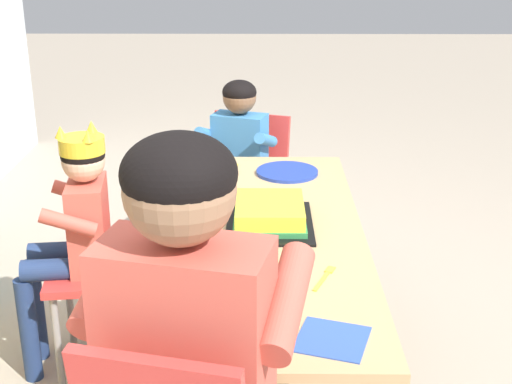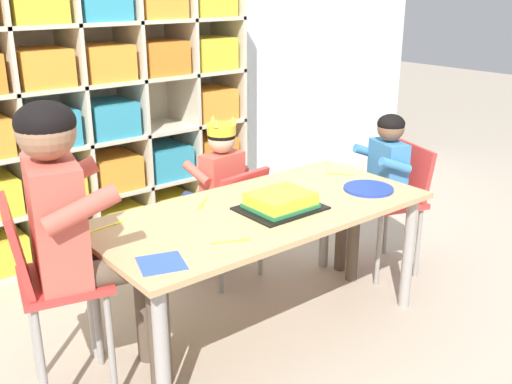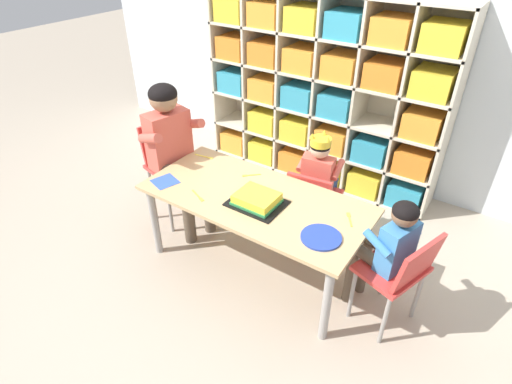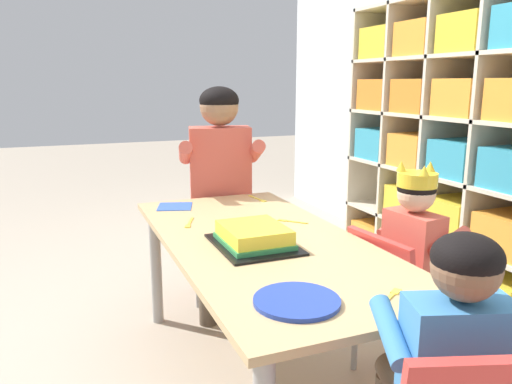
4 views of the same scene
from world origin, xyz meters
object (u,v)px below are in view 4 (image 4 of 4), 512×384
classroom_chair_adult_side (220,206)px  guest_at_table_side (445,362)px  classroom_chair_blue (398,291)px  fork_beside_plate_stack (291,221)px  fork_by_napkin (391,296)px  birthday_cake_on_tray (254,237)px  fork_scattered_mid_table (258,199)px  paper_plate_stack (297,301)px  child_with_crown (421,247)px  adult_helper_seated (221,171)px  fork_near_child_seat (189,223)px  activity_table (263,258)px

classroom_chair_adult_side → guest_at_table_side: guest_at_table_side is taller
classroom_chair_blue → fork_beside_plate_stack: bearing=31.4°
fork_by_napkin → birthday_cake_on_tray: bearing=-103.8°
birthday_cake_on_tray → fork_scattered_mid_table: size_ratio=2.22×
paper_plate_stack → fork_beside_plate_stack: (-0.68, 0.31, -0.00)m
child_with_crown → fork_beside_plate_stack: child_with_crown is taller
paper_plate_stack → guest_at_table_side: bearing=32.5°
classroom_chair_blue → child_with_crown: 0.18m
adult_helper_seated → fork_by_napkin: adult_helper_seated is taller
classroom_chair_blue → fork_near_child_seat: size_ratio=4.35×
fork_by_napkin → activity_table: bearing=-110.5°
fork_by_napkin → fork_beside_plate_stack: bearing=-127.8°
activity_table → fork_near_child_seat: fork_near_child_seat is taller
birthday_cake_on_tray → fork_by_napkin: size_ratio=2.79×
activity_table → fork_beside_plate_stack: (-0.17, 0.19, 0.07)m
guest_at_table_side → fork_beside_plate_stack: 0.99m
classroom_chair_adult_side → fork_by_napkin: classroom_chair_adult_side is taller
activity_table → classroom_chair_blue: classroom_chair_blue is taller
fork_scattered_mid_table → birthday_cake_on_tray: bearing=148.5°
classroom_chair_blue → fork_by_napkin: 0.56m
activity_table → paper_plate_stack: bearing=-13.5°
activity_table → birthday_cake_on_tray: bearing=-47.7°
classroom_chair_blue → paper_plate_stack: (0.33, -0.58, 0.21)m
paper_plate_stack → fork_near_child_seat: paper_plate_stack is taller
fork_beside_plate_stack → fork_scattered_mid_table: bearing=133.6°
child_with_crown → paper_plate_stack: 0.77m
fork_scattered_mid_table → fork_near_child_seat: (0.29, -0.41, -0.00)m
adult_helper_seated → fork_near_child_seat: adult_helper_seated is taller
activity_table → fork_beside_plate_stack: fork_beside_plate_stack is taller
activity_table → guest_at_table_side: bearing=5.2°
guest_at_table_side → fork_near_child_seat: (-1.11, -0.26, 0.04)m
child_with_crown → birthday_cake_on_tray: bearing=72.6°
adult_helper_seated → fork_beside_plate_stack: 0.59m
guest_at_table_side → birthday_cake_on_tray: bearing=-61.9°
classroom_chair_blue → paper_plate_stack: 0.70m
child_with_crown → classroom_chair_blue: bearing=89.3°
adult_helper_seated → classroom_chair_adult_side: bearing=90.0°
activity_table → classroom_chair_adult_side: size_ratio=1.83×
fork_scattered_mid_table → fork_by_napkin: 1.15m
child_with_crown → classroom_chair_adult_side: child_with_crown is taller
guest_at_table_side → birthday_cake_on_tray: size_ratio=2.55×
guest_at_table_side → fork_scattered_mid_table: 1.40m
fork_beside_plate_stack → child_with_crown: bearing=5.5°
activity_table → child_with_crown: child_with_crown is taller
classroom_chair_adult_side → paper_plate_stack: classroom_chair_adult_side is taller
child_with_crown → guest_at_table_side: (0.65, -0.49, 0.01)m
activity_table → classroom_chair_blue: size_ratio=2.38×
paper_plate_stack → classroom_chair_adult_side: bearing=170.1°
fork_beside_plate_stack → fork_near_child_seat: (-0.12, -0.38, 0.00)m
child_with_crown → fork_beside_plate_stack: (-0.33, -0.37, 0.05)m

